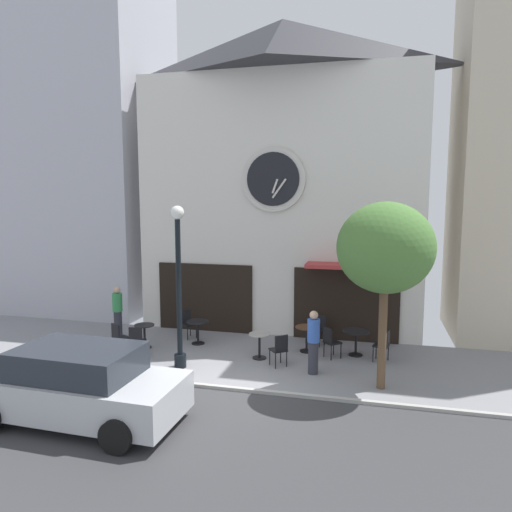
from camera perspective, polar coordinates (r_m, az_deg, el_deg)
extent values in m
cube|color=gray|center=(13.89, -0.83, -12.17)|extent=(26.20, 4.70, 0.05)
cube|color=#38383A|center=(9.07, -10.69, -23.48)|extent=(26.20, 6.51, 0.05)
cube|color=#A8A5A0|center=(11.77, -3.82, -15.50)|extent=(26.20, 0.12, 0.08)
cube|color=silver|center=(16.66, 3.08, 6.24)|extent=(9.43, 2.70, 8.60)
pyramid|color=#2D2D33|center=(17.37, 3.20, 23.70)|extent=(8.49, 3.78, 1.83)
cylinder|color=beige|center=(15.29, 2.09, 9.20)|extent=(2.07, 0.10, 2.07)
cylinder|color=black|center=(15.23, 2.04, 9.20)|extent=(1.70, 0.04, 1.70)
cube|color=beige|center=(15.17, 2.30, 8.38)|extent=(0.21, 0.03, 0.46)
cube|color=beige|center=(15.14, 2.80, 8.10)|extent=(0.47, 0.03, 0.62)
cube|color=black|center=(16.32, -6.12, -4.96)|extent=(3.30, 0.10, 2.30)
cube|color=black|center=(15.38, 10.71, -5.80)|extent=(3.30, 0.10, 2.30)
cube|color=#B23333|center=(14.83, 11.85, -1.21)|extent=(3.02, 0.90, 0.12)
cube|color=#B2B2BC|center=(20.99, -19.72, 12.81)|extent=(6.03, 4.91, 13.55)
cylinder|color=black|center=(13.24, -9.07, -12.30)|extent=(0.32, 0.32, 0.36)
cylinder|color=black|center=(12.76, -9.23, -4.61)|extent=(0.14, 0.14, 3.98)
sphere|color=white|center=(12.50, -9.43, 5.17)|extent=(0.36, 0.36, 0.36)
cylinder|color=brown|center=(11.79, 14.92, -9.19)|extent=(0.20, 0.20, 2.61)
ellipsoid|color=#4C7A38|center=(11.39, 15.27, 0.96)|extent=(2.25, 2.02, 2.14)
cylinder|color=black|center=(14.97, -13.22, -9.39)|extent=(0.07, 0.07, 0.71)
cylinder|color=black|center=(15.07, -13.19, -10.62)|extent=(0.40, 0.40, 0.03)
cylinder|color=black|center=(14.88, -13.26, -8.08)|extent=(0.60, 0.60, 0.03)
cylinder|color=black|center=(15.08, -6.99, -9.11)|extent=(0.07, 0.07, 0.71)
cylinder|color=black|center=(15.18, -6.97, -10.35)|extent=(0.40, 0.40, 0.03)
cylinder|color=black|center=(14.99, -7.01, -7.80)|extent=(0.69, 0.69, 0.03)
cylinder|color=black|center=(13.69, 0.41, -10.77)|extent=(0.07, 0.07, 0.71)
cylinder|color=black|center=(13.80, 0.41, -12.11)|extent=(0.40, 0.40, 0.03)
cylinder|color=gray|center=(13.59, 0.42, -9.36)|extent=(0.61, 0.61, 0.03)
cylinder|color=black|center=(14.33, 6.10, -9.92)|extent=(0.07, 0.07, 0.74)
cylinder|color=black|center=(14.44, 6.08, -11.27)|extent=(0.40, 0.40, 0.03)
cylinder|color=brown|center=(14.22, 6.12, -8.48)|extent=(0.68, 0.68, 0.03)
cylinder|color=black|center=(14.22, 11.89, -10.22)|extent=(0.07, 0.07, 0.72)
cylinder|color=black|center=(14.33, 11.85, -11.53)|extent=(0.40, 0.40, 0.03)
cylinder|color=black|center=(14.12, 11.93, -8.83)|extent=(0.78, 0.78, 0.03)
cube|color=black|center=(14.67, -15.87, -9.43)|extent=(0.54, 0.54, 0.04)
cube|color=black|center=(14.52, -16.51, -8.70)|extent=(0.35, 0.22, 0.45)
cylinder|color=black|center=(14.68, -14.91, -10.30)|extent=(0.03, 0.03, 0.45)
cylinder|color=black|center=(14.96, -15.63, -9.99)|extent=(0.03, 0.03, 0.45)
cylinder|color=black|center=(14.51, -16.05, -10.55)|extent=(0.03, 0.03, 0.45)
cylinder|color=black|center=(14.79, -16.76, -10.23)|extent=(0.03, 0.03, 0.45)
cube|color=black|center=(13.10, 2.68, -11.18)|extent=(0.56, 0.56, 0.04)
cube|color=black|center=(12.88, 3.07, -10.45)|extent=(0.32, 0.27, 0.45)
cylinder|color=black|center=(13.39, 2.98, -11.78)|extent=(0.03, 0.03, 0.45)
cylinder|color=black|center=(13.24, 1.66, -12.00)|extent=(0.03, 0.03, 0.45)
cylinder|color=black|center=(13.11, 3.70, -12.21)|extent=(0.03, 0.03, 0.45)
cylinder|color=black|center=(12.96, 2.36, -12.44)|extent=(0.03, 0.03, 0.45)
cube|color=black|center=(14.24, -14.00, -9.87)|extent=(0.47, 0.47, 0.04)
cube|color=black|center=(14.01, -14.26, -9.20)|extent=(0.38, 0.11, 0.45)
cylinder|color=black|center=(14.42, -13.12, -10.57)|extent=(0.03, 0.03, 0.45)
cylinder|color=black|center=(14.51, -14.42, -10.49)|extent=(0.03, 0.03, 0.45)
cylinder|color=black|center=(14.11, -13.51, -10.98)|extent=(0.03, 0.03, 0.45)
cylinder|color=black|center=(14.21, -14.85, -10.90)|extent=(0.03, 0.03, 0.45)
cube|color=black|center=(13.89, 9.17, -10.19)|extent=(0.56, 0.56, 0.04)
cube|color=black|center=(13.72, 8.58, -9.42)|extent=(0.28, 0.31, 0.45)
cylinder|color=black|center=(13.93, 10.15, -11.13)|extent=(0.03, 0.03, 0.45)
cylinder|color=black|center=(14.18, 9.29, -10.77)|extent=(0.03, 0.03, 0.45)
cylinder|color=black|center=(13.73, 9.01, -11.38)|extent=(0.03, 0.03, 0.45)
cylinder|color=black|center=(13.99, 8.16, -11.01)|extent=(0.03, 0.03, 0.45)
cube|color=black|center=(15.68, -8.06, -8.14)|extent=(0.56, 0.56, 0.04)
cube|color=black|center=(15.76, -8.44, -7.21)|extent=(0.25, 0.34, 0.45)
cylinder|color=black|center=(15.51, -8.21, -9.17)|extent=(0.03, 0.03, 0.45)
cylinder|color=black|center=(15.69, -7.17, -8.96)|extent=(0.03, 0.03, 0.45)
cylinder|color=black|center=(15.78, -8.91, -8.90)|extent=(0.03, 0.03, 0.45)
cylinder|color=black|center=(15.96, -7.88, -8.69)|extent=(0.03, 0.03, 0.45)
cube|color=black|center=(14.95, 7.39, -8.89)|extent=(0.53, 0.53, 0.04)
cube|color=black|center=(15.04, 7.75, -7.90)|extent=(0.36, 0.19, 0.45)
cylinder|color=black|center=(14.96, 6.48, -9.77)|extent=(0.03, 0.03, 0.45)
cylinder|color=black|center=(14.79, 7.63, -9.98)|extent=(0.03, 0.03, 0.45)
cylinder|color=black|center=(15.24, 7.14, -9.46)|extent=(0.03, 0.03, 0.45)
cylinder|color=black|center=(15.08, 8.27, -9.66)|extent=(0.03, 0.03, 0.45)
cube|color=black|center=(13.88, 14.76, -10.35)|extent=(0.49, 0.49, 0.04)
cube|color=black|center=(13.78, 15.53, -9.53)|extent=(0.13, 0.38, 0.45)
cylinder|color=black|center=(14.15, 14.21, -10.95)|extent=(0.03, 0.03, 0.45)
cylinder|color=black|center=(13.83, 13.87, -11.37)|extent=(0.03, 0.03, 0.45)
cylinder|color=black|center=(14.08, 15.58, -11.09)|extent=(0.03, 0.03, 0.45)
cylinder|color=black|center=(13.76, 15.27, -11.51)|extent=(0.03, 0.03, 0.45)
cylinder|color=#2D2D38|center=(16.32, -16.22, -7.83)|extent=(0.37, 0.37, 0.85)
cylinder|color=#338C4C|center=(16.15, -16.31, -5.35)|extent=(0.45, 0.45, 0.60)
sphere|color=tan|center=(16.07, -16.36, -3.92)|extent=(0.22, 0.22, 0.22)
cylinder|color=#2D2D38|center=(12.65, 6.88, -12.03)|extent=(0.29, 0.29, 0.85)
cylinder|color=#3359B2|center=(12.43, 6.93, -8.87)|extent=(0.36, 0.36, 0.60)
sphere|color=tan|center=(12.32, 6.96, -7.04)|extent=(0.22, 0.22, 0.22)
cube|color=#B7BABF|center=(10.72, -20.46, -15.11)|extent=(4.36, 1.94, 0.75)
cube|color=#262B33|center=(10.49, -20.62, -11.80)|extent=(2.46, 1.66, 0.60)
cylinder|color=black|center=(9.42, -16.39, -20.03)|extent=(0.65, 0.24, 0.64)
cylinder|color=black|center=(10.83, -11.13, -16.12)|extent=(0.65, 0.24, 0.64)
cylinder|color=black|center=(12.30, -23.36, -13.68)|extent=(0.65, 0.24, 0.64)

